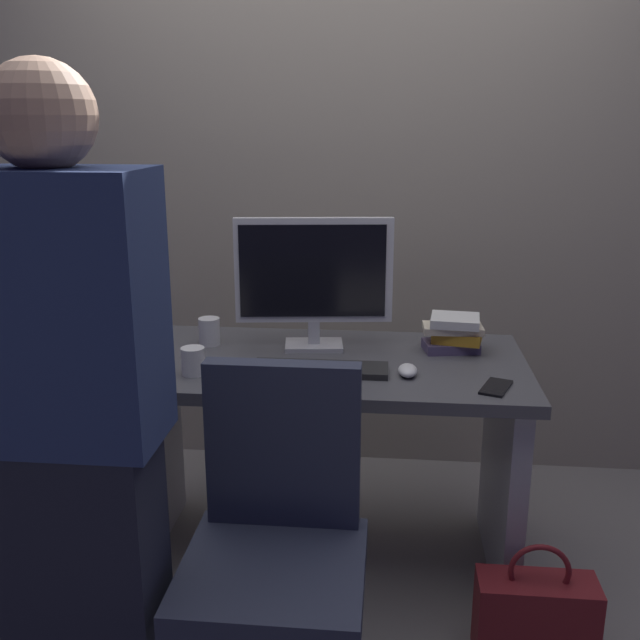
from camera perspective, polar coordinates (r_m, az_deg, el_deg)
name	(u,v)px	position (r m, az deg, el deg)	size (l,w,h in m)	color
ground_plane	(321,555)	(2.73, 0.11, -18.17)	(9.00, 9.00, 0.00)	gray
wall_back	(341,125)	(3.12, 1.69, 15.24)	(6.40, 0.10, 3.00)	#9E9384
desk	(321,425)	(2.49, 0.12, -8.32)	(1.36, 0.70, 0.75)	#4C4C51
office_chair	(277,575)	(1.90, -3.45, -19.53)	(0.52, 0.52, 0.94)	black
person_at_desk	(74,442)	(1.68, -18.99, -9.15)	(0.40, 0.24, 1.64)	#262838
monitor	(314,276)	(2.45, -0.51, 3.52)	(0.54, 0.16, 0.46)	silver
keyboard	(320,369)	(2.28, 0.01, -3.90)	(0.43, 0.13, 0.02)	#262626
mouse	(408,370)	(2.26, 6.97, -3.99)	(0.06, 0.10, 0.03)	white
cup_near_keyboard	(193,361)	(2.28, -10.05, -3.23)	(0.07, 0.07, 0.09)	silver
cup_by_monitor	(209,331)	(2.57, -8.78, -0.90)	(0.08, 0.08, 0.10)	silver
book_stack	(454,333)	(2.51, 10.59, -1.03)	(0.21, 0.17, 0.12)	#594C72
cell_phone	(496,387)	(2.21, 13.80, -5.21)	(0.07, 0.14, 0.01)	black
handbag	(535,618)	(2.32, 16.72, -21.74)	(0.34, 0.14, 0.38)	maroon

